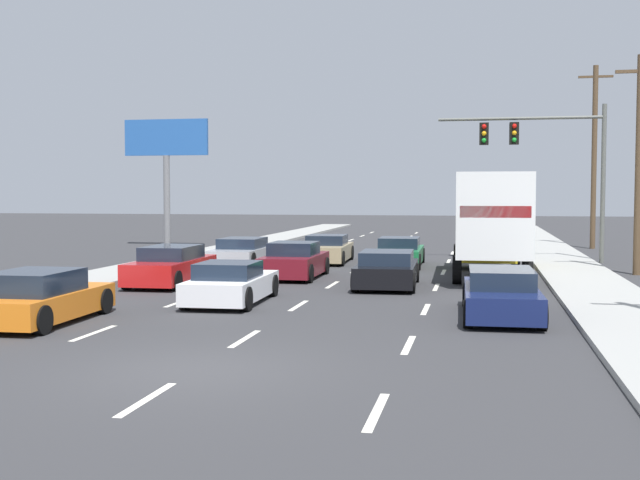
% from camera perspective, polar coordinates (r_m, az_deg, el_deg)
% --- Properties ---
extents(ground_plane, '(140.00, 140.00, 0.00)m').
position_cam_1_polar(ground_plane, '(38.34, 4.15, -1.18)').
color(ground_plane, '#333335').
extents(sidewalk_right, '(2.62, 80.00, 0.14)m').
position_cam_1_polar(sidewalk_right, '(33.24, 17.32, -1.90)').
color(sidewalk_right, '#9E9E99').
rests_on(sidewalk_right, ground_plane).
extents(sidewalk_left, '(2.62, 80.00, 0.14)m').
position_cam_1_polar(sidewalk_left, '(35.54, -10.24, -1.47)').
color(sidewalk_left, '#9E9E99').
rests_on(sidewalk_left, ground_plane).
extents(lane_markings, '(6.94, 57.00, 0.01)m').
position_cam_1_polar(lane_markings, '(33.89, 3.19, -1.76)').
color(lane_markings, silver).
rests_on(lane_markings, ground_plane).
extents(car_silver, '(2.05, 4.50, 1.12)m').
position_cam_1_polar(car_silver, '(34.26, -5.54, -0.84)').
color(car_silver, '#B7BABF').
rests_on(car_silver, ground_plane).
extents(car_red, '(1.93, 4.63, 1.27)m').
position_cam_1_polar(car_red, '(27.11, -10.51, -1.84)').
color(car_red, red).
rests_on(car_red, ground_plane).
extents(car_orange, '(2.03, 4.21, 1.24)m').
position_cam_1_polar(car_orange, '(19.85, -19.30, -3.93)').
color(car_orange, orange).
rests_on(car_orange, ground_plane).
extents(car_tan, '(2.09, 4.46, 1.20)m').
position_cam_1_polar(car_tan, '(34.92, 0.49, -0.70)').
color(car_tan, tan).
rests_on(car_tan, ground_plane).
extents(car_maroon, '(1.91, 4.08, 1.29)m').
position_cam_1_polar(car_maroon, '(28.62, -1.83, -1.54)').
color(car_maroon, maroon).
rests_on(car_maroon, ground_plane).
extents(car_white, '(1.94, 4.19, 1.15)m').
position_cam_1_polar(car_white, '(22.25, -6.33, -3.12)').
color(car_white, white).
rests_on(car_white, ground_plane).
extents(car_green, '(2.01, 4.56, 1.19)m').
position_cam_1_polar(car_green, '(33.45, 5.66, -0.91)').
color(car_green, '#196B38').
rests_on(car_green, ground_plane).
extents(car_black, '(2.08, 4.27, 1.17)m').
position_cam_1_polar(car_black, '(25.95, 4.78, -2.12)').
color(car_black, black).
rests_on(car_black, ground_plane).
extents(box_truck, '(2.76, 8.84, 3.68)m').
position_cam_1_polar(box_truck, '(29.30, 11.97, 1.46)').
color(box_truck, white).
rests_on(box_truck, ground_plane).
extents(car_navy, '(1.94, 4.65, 1.18)m').
position_cam_1_polar(car_navy, '(20.11, 12.71, -3.79)').
color(car_navy, '#141E4C').
rests_on(car_navy, ground_plane).
extents(traffic_signal_mast, '(7.14, 0.69, 6.83)m').
position_cam_1_polar(traffic_signal_mast, '(36.41, 14.94, 6.42)').
color(traffic_signal_mast, '#595B56').
rests_on(traffic_signal_mast, ground_plane).
extents(utility_pole_mid, '(1.80, 0.28, 8.06)m').
position_cam_1_polar(utility_pole_mid, '(31.81, 21.70, 5.17)').
color(utility_pole_mid, brown).
rests_on(utility_pole_mid, ground_plane).
extents(utility_pole_far, '(1.80, 0.28, 9.86)m').
position_cam_1_polar(utility_pole_far, '(46.01, 18.87, 5.73)').
color(utility_pole_far, brown).
rests_on(utility_pole_far, ground_plane).
extents(roadside_billboard, '(4.83, 0.36, 7.10)m').
position_cam_1_polar(roadside_billboard, '(45.60, -10.84, 6.02)').
color(roadside_billboard, slate).
rests_on(roadside_billboard, ground_plane).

